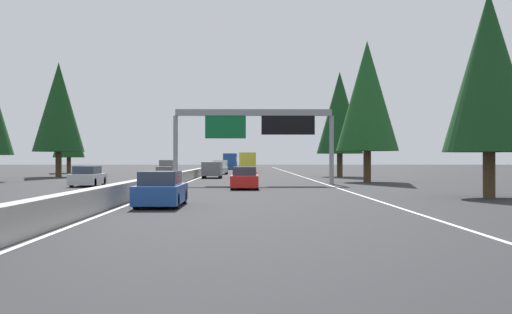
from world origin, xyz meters
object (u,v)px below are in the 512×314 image
(sign_gantry_overhead, at_px, (256,125))
(conifer_left_far, at_px, (69,130))
(pickup_mid_left, at_px, (220,167))
(conifer_right_near, at_px, (367,96))
(sedan_far_right, at_px, (248,166))
(conifer_left_mid, at_px, (59,107))
(oncoming_near, at_px, (88,177))
(conifer_right_foreground, at_px, (489,72))
(sedan_distant_a, at_px, (161,190))
(conifer_right_mid, at_px, (340,113))
(oncoming_far, at_px, (166,167))
(minivan_mid_right, at_px, (212,169))
(box_truck_far_center, at_px, (248,162))
(sedan_near_center, at_px, (244,179))
(bus_mid_center, at_px, (230,161))

(sign_gantry_overhead, distance_m, conifer_left_far, 47.83)
(pickup_mid_left, bearing_deg, conifer_right_near, -153.86)
(sedan_far_right, height_order, conifer_left_mid, conifer_left_mid)
(sign_gantry_overhead, xyz_separation_m, conifer_left_far, (39.85, 26.40, 1.48))
(oncoming_near, bearing_deg, conifer_right_foreground, 60.58)
(sedan_distant_a, distance_m, conifer_left_far, 66.37)
(sedan_distant_a, bearing_deg, conifer_right_mid, -17.95)
(oncoming_far, bearing_deg, sedan_distant_a, 7.47)
(oncoming_far, bearing_deg, sign_gantry_overhead, 17.52)
(sedan_distant_a, bearing_deg, pickup_mid_left, 0.11)
(minivan_mid_right, xyz_separation_m, oncoming_far, (22.66, 7.93, -0.04))
(conifer_left_mid, bearing_deg, sign_gantry_overhead, -133.30)
(conifer_right_near, distance_m, conifer_left_mid, 35.44)
(oncoming_near, bearing_deg, sedan_distant_a, 22.89)
(oncoming_far, relative_size, conifer_left_mid, 0.43)
(sign_gantry_overhead, height_order, oncoming_far, sign_gantry_overhead)
(sedan_distant_a, distance_m, box_truck_far_center, 65.37)
(minivan_mid_right, relative_size, conifer_right_foreground, 0.47)
(sedan_distant_a, height_order, pickup_mid_left, pickup_mid_left)
(sedan_far_right, bearing_deg, conifer_right_foreground, -171.88)
(sedan_distant_a, xyz_separation_m, sedan_far_right, (92.39, -3.62, 0.00))
(minivan_mid_right, xyz_separation_m, box_truck_far_center, (26.35, -3.72, 0.66))
(conifer_right_foreground, bearing_deg, oncoming_far, 23.26)
(sedan_distant_a, bearing_deg, box_truck_far_center, -3.13)
(conifer_right_mid, distance_m, conifer_left_mid, 31.70)
(sedan_near_center, distance_m, conifer_right_near, 17.47)
(sedan_distant_a, xyz_separation_m, minivan_mid_right, (38.91, 0.15, 0.27))
(sedan_far_right, relative_size, conifer_right_foreground, 0.41)
(minivan_mid_right, relative_size, pickup_mid_left, 0.89)
(conifer_right_foreground, bearing_deg, box_truck_far_center, 11.77)
(conifer_right_near, bearing_deg, oncoming_near, 110.02)
(box_truck_far_center, bearing_deg, conifer_right_foreground, -168.23)
(sedan_near_center, height_order, conifer_left_far, conifer_left_far)
(minivan_mid_right, xyz_separation_m, pickup_mid_left, (16.96, -0.04, -0.04))
(sedan_distant_a, height_order, sedan_near_center, same)
(sedan_far_right, xyz_separation_m, conifer_left_far, (-30.06, 25.76, 5.50))
(sign_gantry_overhead, relative_size, conifer_right_near, 1.03)
(sedan_near_center, distance_m, minivan_mid_right, 24.15)
(box_truck_far_center, bearing_deg, sedan_far_right, -0.11)
(minivan_mid_right, bearing_deg, sedan_near_center, -171.54)
(minivan_mid_right, relative_size, box_truck_far_center, 0.59)
(bus_mid_center, xyz_separation_m, conifer_right_mid, (-52.88, -13.92, 5.53))
(bus_mid_center, distance_m, conifer_right_near, 70.69)
(oncoming_near, distance_m, conifer_left_mid, 26.82)
(minivan_mid_right, xyz_separation_m, oncoming_near, (-19.79, 7.93, -0.27))
(oncoming_near, height_order, conifer_right_foreground, conifer_right_foreground)
(pickup_mid_left, bearing_deg, oncoming_far, 54.43)
(sedan_far_right, distance_m, oncoming_near, 74.20)
(sign_gantry_overhead, relative_size, minivan_mid_right, 2.54)
(bus_mid_center, height_order, conifer_right_foreground, conifer_right_foreground)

